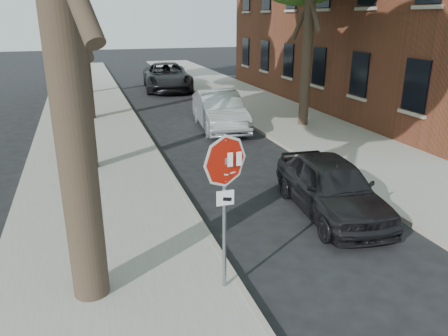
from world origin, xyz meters
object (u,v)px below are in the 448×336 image
object	(u,v)px
car_b	(219,111)
car_a	(331,186)
car_d	(167,77)
stop_sign	(225,184)

from	to	relation	value
car_b	car_a	bearing A→B (deg)	-84.46
car_b	car_d	distance (m)	10.68
stop_sign	car_b	bearing A→B (deg)	72.99
car_b	car_d	world-z (taller)	car_d
stop_sign	car_a	bearing A→B (deg)	33.85
car_a	car_b	bearing A→B (deg)	95.70
stop_sign	car_d	size ratio (longest dim) A/B	0.44
car_a	car_b	xyz separation A→B (m)	(0.00, 8.58, 0.08)
stop_sign	car_a	xyz separation A→B (m)	(3.30, 2.21, -1.28)
car_b	car_d	size ratio (longest dim) A/B	0.76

